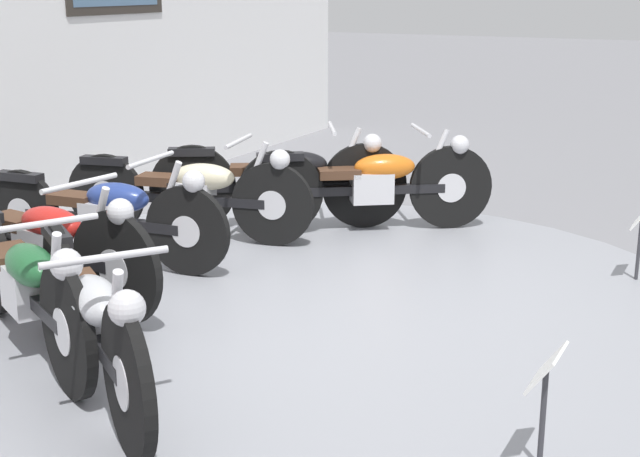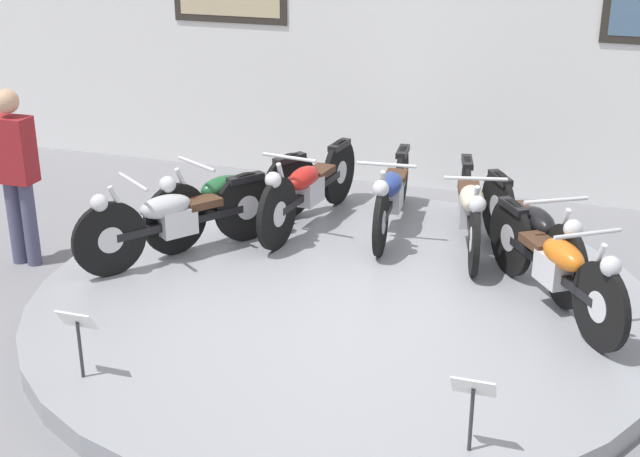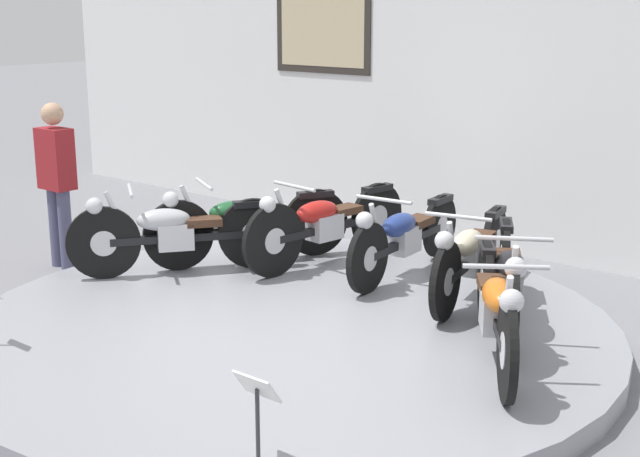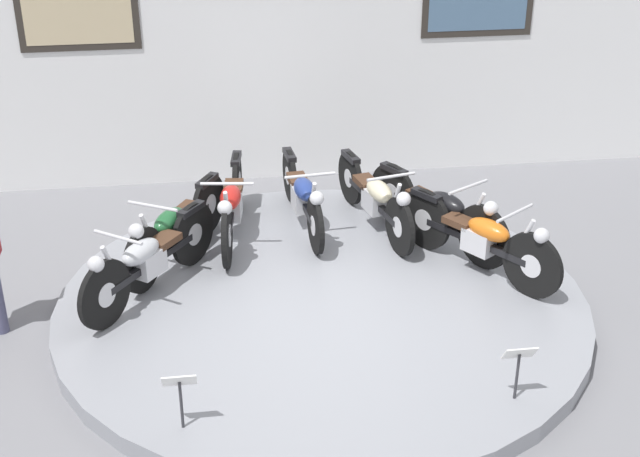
% 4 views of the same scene
% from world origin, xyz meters
% --- Properties ---
extents(ground_plane, '(60.00, 60.00, 0.00)m').
position_xyz_m(ground_plane, '(0.00, 0.00, 0.00)').
color(ground_plane, slate).
extents(display_platform, '(5.08, 5.08, 0.17)m').
position_xyz_m(display_platform, '(0.00, 0.00, 0.09)').
color(display_platform, gray).
rests_on(display_platform, ground_plane).
extents(back_wall, '(14.00, 0.22, 4.12)m').
position_xyz_m(back_wall, '(0.00, 3.46, 2.06)').
color(back_wall, white).
rests_on(back_wall, ground_plane).
extents(motorcycle_silver, '(1.23, 1.66, 0.80)m').
position_xyz_m(motorcycle_silver, '(-1.62, 0.30, 0.56)').
color(motorcycle_silver, black).
rests_on(motorcycle_silver, display_platform).
extents(motorcycle_green, '(1.02, 1.78, 0.80)m').
position_xyz_m(motorcycle_green, '(-1.38, 0.94, 0.56)').
color(motorcycle_green, black).
rests_on(motorcycle_green, display_platform).
extents(motorcycle_red, '(0.54, 2.01, 0.81)m').
position_xyz_m(motorcycle_red, '(-0.78, 1.41, 0.57)').
color(motorcycle_red, black).
rests_on(motorcycle_red, display_platform).
extents(motorcycle_blue, '(0.54, 1.96, 0.78)m').
position_xyz_m(motorcycle_blue, '(0.00, 1.57, 0.55)').
color(motorcycle_blue, black).
rests_on(motorcycle_blue, display_platform).
extents(motorcycle_cream, '(0.60, 1.94, 0.79)m').
position_xyz_m(motorcycle_cream, '(0.78, 1.41, 0.55)').
color(motorcycle_cream, black).
rests_on(motorcycle_cream, display_platform).
extents(motorcycle_black, '(1.07, 1.78, 0.81)m').
position_xyz_m(motorcycle_black, '(1.38, 0.95, 0.57)').
color(motorcycle_black, black).
rests_on(motorcycle_black, display_platform).
extents(motorcycle_orange, '(1.19, 1.68, 0.81)m').
position_xyz_m(motorcycle_orange, '(1.62, 0.30, 0.57)').
color(motorcycle_orange, black).
rests_on(motorcycle_orange, display_platform).
extents(info_placard_front_centre, '(0.26, 0.11, 0.51)m').
position_xyz_m(info_placard_front_centre, '(1.32, -1.75, 0.54)').
color(info_placard_front_centre, '#333338').
rests_on(info_placard_front_centre, display_platform).
extents(visitor_standing, '(0.36, 0.22, 1.64)m').
position_xyz_m(visitor_standing, '(-3.09, 0.09, 0.93)').
color(visitor_standing, '#4C4C6B').
rests_on(visitor_standing, ground_plane).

